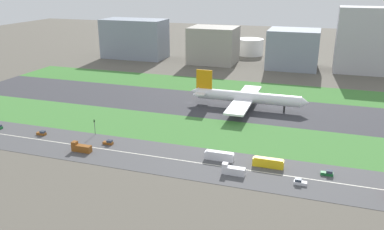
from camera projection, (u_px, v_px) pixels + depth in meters
name	position (u px, v px, depth m)	size (l,w,h in m)	color
ground_plane	(190.00, 103.00, 225.16)	(800.00, 800.00, 0.00)	#5B564C
runway	(190.00, 103.00, 225.14)	(280.00, 46.00, 0.10)	#38383D
grass_median_north	(209.00, 85.00, 261.91)	(280.00, 36.00, 0.10)	#3D7A33
grass_median_south	(163.00, 127.00, 188.38)	(280.00, 36.00, 0.10)	#427F38
highway	(133.00, 153.00, 159.69)	(280.00, 28.00, 0.10)	#4C4C4F
highway_centerline	(133.00, 153.00, 159.67)	(266.00, 0.50, 0.01)	silver
airliner	(245.00, 97.00, 213.68)	(65.00, 56.00, 19.70)	white
car_4	(300.00, 182.00, 135.27)	(4.40, 1.80, 2.00)	silver
truck_2	(81.00, 148.00, 160.86)	(8.40, 2.50, 4.00)	brown
truck_1	(233.00, 170.00, 142.03)	(8.40, 2.50, 4.00)	silver
car_2	(42.00, 133.00, 178.17)	(4.40, 1.80, 2.00)	brown
bus_1	(268.00, 163.00, 147.58)	(11.60, 2.50, 3.50)	yellow
bus_0	(219.00, 156.00, 153.21)	(11.60, 2.50, 3.50)	silver
car_0	(108.00, 143.00, 168.02)	(4.40, 1.80, 2.00)	brown
car_1	(328.00, 173.00, 141.54)	(4.40, 1.80, 2.00)	#19662D
traffic_light	(95.00, 126.00, 177.45)	(0.36, 0.50, 7.20)	#4C4C51
terminal_building	(135.00, 39.00, 348.48)	(55.59, 28.21, 33.79)	gray
hangar_building	(213.00, 45.00, 327.62)	(38.31, 32.46, 29.77)	#9E998E
office_tower	(293.00, 49.00, 308.32)	(38.85, 34.09, 30.16)	gray
cargo_warehouse	(374.00, 41.00, 288.39)	(52.96, 24.19, 48.11)	#B2B2B7
fuel_tank_west	(250.00, 47.00, 363.64)	(24.29, 24.29, 14.86)	silver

